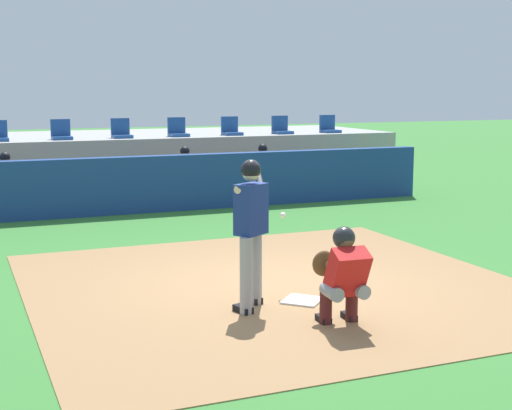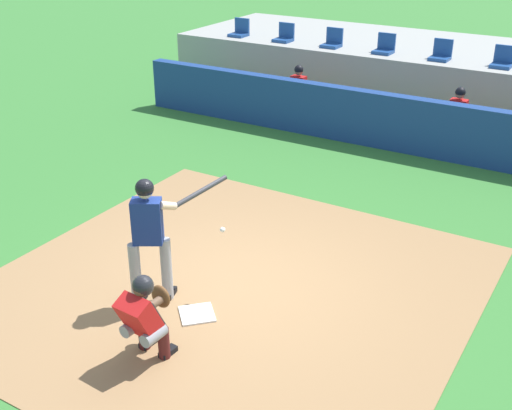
{
  "view_description": "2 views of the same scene",
  "coord_description": "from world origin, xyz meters",
  "px_view_note": "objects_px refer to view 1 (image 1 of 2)",
  "views": [
    {
      "loc": [
        -3.91,
        -8.76,
        2.63
      ],
      "look_at": [
        0.0,
        0.7,
        1.0
      ],
      "focal_mm": 51.91,
      "sensor_mm": 36.0,
      "label": 1
    },
    {
      "loc": [
        4.34,
        -6.48,
        4.97
      ],
      "look_at": [
        0.0,
        0.7,
        1.0
      ],
      "focal_mm": 45.71,
      "sensor_mm": 36.0,
      "label": 2
    }
  ],
  "objects_px": {
    "dugout_player_0": "(7,182)",
    "stadium_seat_5": "(178,131)",
    "catcher_crouched": "(342,272)",
    "stadium_seat_4": "(121,132)",
    "home_plate": "(302,300)",
    "stadium_seat_3": "(61,134)",
    "stadium_seat_8": "(329,128)",
    "stadium_seat_7": "(281,129)",
    "dugout_player_2": "(265,170)",
    "batter_at_plate": "(251,224)",
    "dugout_player_1": "(187,174)",
    "stadium_seat_6": "(231,130)"
  },
  "relations": [
    {
      "from": "dugout_player_0",
      "to": "stadium_seat_5",
      "type": "xyz_separation_m",
      "value": [
        4.32,
        2.03,
        0.86
      ]
    },
    {
      "from": "catcher_crouched",
      "to": "dugout_player_2",
      "type": "xyz_separation_m",
      "value": [
        2.97,
        9.13,
        0.06
      ]
    },
    {
      "from": "dugout_player_0",
      "to": "dugout_player_2",
      "type": "height_order",
      "value": "same"
    },
    {
      "from": "catcher_crouched",
      "to": "stadium_seat_6",
      "type": "relative_size",
      "value": 4.12
    },
    {
      "from": "stadium_seat_7",
      "to": "stadium_seat_8",
      "type": "height_order",
      "value": "same"
    },
    {
      "from": "home_plate",
      "to": "dugout_player_0",
      "type": "bearing_deg",
      "value": 109.44
    },
    {
      "from": "stadium_seat_5",
      "to": "stadium_seat_7",
      "type": "relative_size",
      "value": 1.0
    },
    {
      "from": "stadium_seat_7",
      "to": "home_plate",
      "type": "bearing_deg",
      "value": -113.06
    },
    {
      "from": "stadium_seat_6",
      "to": "home_plate",
      "type": "bearing_deg",
      "value": -105.84
    },
    {
      "from": "batter_at_plate",
      "to": "stadium_seat_3",
      "type": "xyz_separation_m",
      "value": [
        -0.76,
        10.19,
        0.5
      ]
    },
    {
      "from": "stadium_seat_6",
      "to": "stadium_seat_8",
      "type": "relative_size",
      "value": 1.0
    },
    {
      "from": "stadium_seat_4",
      "to": "stadium_seat_5",
      "type": "xyz_separation_m",
      "value": [
        1.44,
        0.0,
        0.0
      ]
    },
    {
      "from": "catcher_crouched",
      "to": "stadium_seat_8",
      "type": "height_order",
      "value": "stadium_seat_8"
    },
    {
      "from": "catcher_crouched",
      "to": "stadium_seat_3",
      "type": "height_order",
      "value": "stadium_seat_3"
    },
    {
      "from": "batter_at_plate",
      "to": "dugout_player_1",
      "type": "distance_m",
      "value": 8.34
    },
    {
      "from": "dugout_player_2",
      "to": "stadium_seat_5",
      "type": "height_order",
      "value": "stadium_seat_5"
    },
    {
      "from": "stadium_seat_6",
      "to": "stadium_seat_8",
      "type": "xyz_separation_m",
      "value": [
        2.89,
        0.0,
        0.0
      ]
    },
    {
      "from": "dugout_player_1",
      "to": "stadium_seat_3",
      "type": "height_order",
      "value": "stadium_seat_3"
    },
    {
      "from": "stadium_seat_3",
      "to": "stadium_seat_4",
      "type": "bearing_deg",
      "value": 0.0
    },
    {
      "from": "home_plate",
      "to": "stadium_seat_4",
      "type": "relative_size",
      "value": 0.92
    },
    {
      "from": "batter_at_plate",
      "to": "stadium_seat_5",
      "type": "xyz_separation_m",
      "value": [
        2.13,
        10.19,
        0.5
      ]
    },
    {
      "from": "stadium_seat_5",
      "to": "stadium_seat_6",
      "type": "relative_size",
      "value": 1.0
    },
    {
      "from": "dugout_player_0",
      "to": "dugout_player_2",
      "type": "xyz_separation_m",
      "value": [
        5.85,
        0.0,
        0.0
      ]
    },
    {
      "from": "catcher_crouched",
      "to": "dugout_player_1",
      "type": "xyz_separation_m",
      "value": [
        1.03,
        9.13,
        0.06
      ]
    },
    {
      "from": "home_plate",
      "to": "catcher_crouched",
      "type": "height_order",
      "value": "catcher_crouched"
    },
    {
      "from": "catcher_crouched",
      "to": "stadium_seat_4",
      "type": "bearing_deg",
      "value": 90.03
    },
    {
      "from": "dugout_player_2",
      "to": "home_plate",
      "type": "bearing_deg",
      "value": -110.07
    },
    {
      "from": "batter_at_plate",
      "to": "catcher_crouched",
      "type": "bearing_deg",
      "value": -54.56
    },
    {
      "from": "catcher_crouched",
      "to": "stadium_seat_3",
      "type": "relative_size",
      "value": 4.12
    },
    {
      "from": "catcher_crouched",
      "to": "home_plate",
      "type": "bearing_deg",
      "value": 90.34
    },
    {
      "from": "home_plate",
      "to": "catcher_crouched",
      "type": "xyz_separation_m",
      "value": [
        0.01,
        -0.98,
        0.59
      ]
    },
    {
      "from": "home_plate",
      "to": "stadium_seat_5",
      "type": "bearing_deg",
      "value": 81.92
    },
    {
      "from": "catcher_crouched",
      "to": "dugout_player_0",
      "type": "relative_size",
      "value": 1.52
    },
    {
      "from": "dugout_player_1",
      "to": "stadium_seat_8",
      "type": "xyz_separation_m",
      "value": [
        4.74,
        2.03,
        0.86
      ]
    },
    {
      "from": "home_plate",
      "to": "stadium_seat_7",
      "type": "relative_size",
      "value": 0.92
    },
    {
      "from": "dugout_player_2",
      "to": "stadium_seat_8",
      "type": "xyz_separation_m",
      "value": [
        2.8,
        2.03,
        0.86
      ]
    },
    {
      "from": "stadium_seat_4",
      "to": "stadium_seat_8",
      "type": "height_order",
      "value": "same"
    },
    {
      "from": "home_plate",
      "to": "stadium_seat_7",
      "type": "height_order",
      "value": "stadium_seat_7"
    },
    {
      "from": "catcher_crouched",
      "to": "stadium_seat_3",
      "type": "xyz_separation_m",
      "value": [
        -1.45,
        11.16,
        0.93
      ]
    },
    {
      "from": "stadium_seat_6",
      "to": "stadium_seat_7",
      "type": "relative_size",
      "value": 1.0
    },
    {
      "from": "stadium_seat_6",
      "to": "stadium_seat_7",
      "type": "distance_m",
      "value": 1.44
    },
    {
      "from": "stadium_seat_3",
      "to": "stadium_seat_8",
      "type": "distance_m",
      "value": 7.22
    },
    {
      "from": "dugout_player_1",
      "to": "dugout_player_2",
      "type": "bearing_deg",
      "value": 0.0
    },
    {
      "from": "catcher_crouched",
      "to": "stadium_seat_3",
      "type": "bearing_deg",
      "value": 97.4
    },
    {
      "from": "home_plate",
      "to": "dugout_player_0",
      "type": "xyz_separation_m",
      "value": [
        -2.87,
        8.14,
        0.65
      ]
    },
    {
      "from": "dugout_player_1",
      "to": "stadium_seat_6",
      "type": "distance_m",
      "value": 2.88
    },
    {
      "from": "stadium_seat_4",
      "to": "dugout_player_2",
      "type": "bearing_deg",
      "value": -34.36
    },
    {
      "from": "stadium_seat_3",
      "to": "stadium_seat_4",
      "type": "relative_size",
      "value": 1.0
    },
    {
      "from": "stadium_seat_5",
      "to": "dugout_player_0",
      "type": "bearing_deg",
      "value": -154.78
    },
    {
      "from": "stadium_seat_6",
      "to": "dugout_player_2",
      "type": "bearing_deg",
      "value": -87.54
    }
  ]
}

